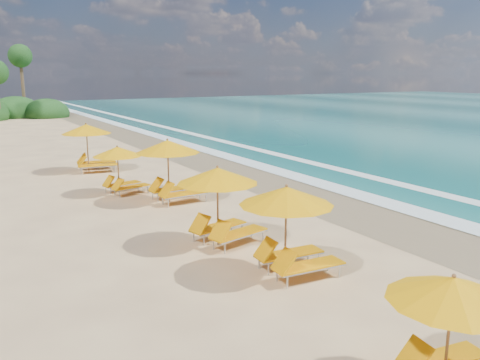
% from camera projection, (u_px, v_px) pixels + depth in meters
% --- Properties ---
extents(ground, '(160.00, 160.00, 0.00)m').
position_uv_depth(ground, '(240.00, 213.00, 17.61)').
color(ground, '#D9B87F').
rests_on(ground, ground).
extents(wet_sand, '(4.00, 160.00, 0.01)m').
position_uv_depth(wet_sand, '(327.00, 199.00, 19.59)').
color(wet_sand, '#84704E').
rests_on(wet_sand, ground).
extents(surf_foam, '(4.00, 160.00, 0.01)m').
position_uv_depth(surf_foam, '(376.00, 190.00, 20.92)').
color(surf_foam, white).
rests_on(surf_foam, ground).
extents(station_0, '(2.34, 2.22, 1.99)m').
position_uv_depth(station_0, '(457.00, 326.00, 7.49)').
color(station_0, olive).
rests_on(station_0, ground).
extents(station_1, '(2.60, 2.44, 2.31)m').
position_uv_depth(station_1, '(292.00, 224.00, 11.94)').
color(station_1, olive).
rests_on(station_1, ground).
extents(station_2, '(2.87, 2.76, 2.34)m').
position_uv_depth(station_2, '(222.00, 200.00, 14.18)').
color(station_2, olive).
rests_on(station_2, ground).
extents(station_3, '(2.73, 2.53, 2.48)m').
position_uv_depth(station_3, '(173.00, 166.00, 18.90)').
color(station_3, olive).
rests_on(station_3, ground).
extents(station_4, '(2.45, 2.34, 2.03)m').
position_uv_depth(station_4, '(122.00, 166.00, 20.23)').
color(station_4, olive).
rests_on(station_4, ground).
extents(station_5, '(2.95, 2.81, 2.47)m').
position_uv_depth(station_5, '(91.00, 144.00, 24.82)').
color(station_5, olive).
rests_on(station_5, ground).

